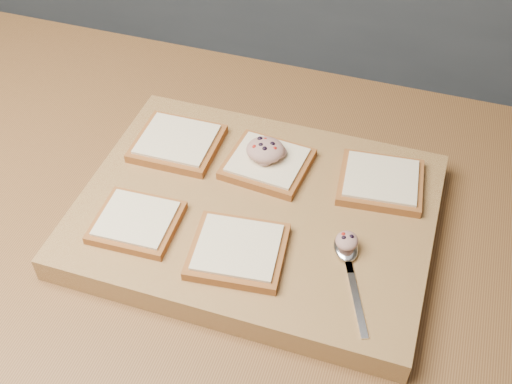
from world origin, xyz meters
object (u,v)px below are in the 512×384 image
bread_far_center (268,163)px  tuna_salad_dollop (265,150)px  cutting_board (256,214)px  spoon (347,255)px

bread_far_center → tuna_salad_dollop: bearing=139.2°
cutting_board → spoon: 0.16m
bread_far_center → spoon: (0.15, -0.13, -0.00)m
tuna_salad_dollop → bread_far_center: bearing=-40.8°
cutting_board → bread_far_center: 0.09m
cutting_board → spoon: size_ratio=3.18×
cutting_board → spoon: bearing=-20.3°
bread_far_center → tuna_salad_dollop: 0.02m
spoon → tuna_salad_dollop: bearing=138.8°
bread_far_center → spoon: bread_far_center is taller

